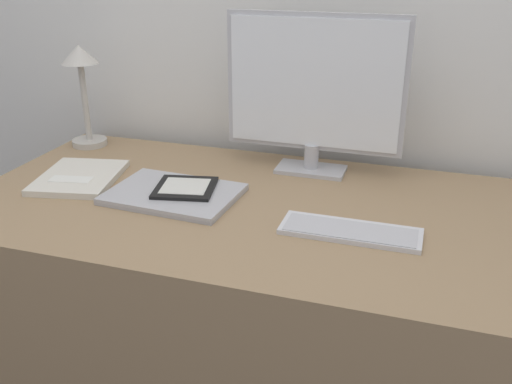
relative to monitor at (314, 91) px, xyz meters
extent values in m
cube|color=#997A56|center=(-0.08, -0.28, -0.60)|extent=(1.55, 0.78, 0.72)
cube|color=#B7B7BC|center=(0.00, 0.00, -0.24)|extent=(0.20, 0.11, 0.01)
cylinder|color=#B7B7BC|center=(0.00, 0.00, -0.19)|extent=(0.04, 0.04, 0.07)
cube|color=#B7B7BC|center=(0.00, 0.00, 0.02)|extent=(0.51, 0.01, 0.38)
cube|color=white|center=(0.00, -0.01, 0.02)|extent=(0.48, 0.01, 0.36)
cube|color=silver|center=(0.18, -0.37, -0.24)|extent=(0.32, 0.11, 0.01)
cube|color=#B7B7BC|center=(0.18, -0.37, -0.23)|extent=(0.30, 0.09, 0.00)
cube|color=#A3A3A8|center=(-0.31, -0.30, -0.24)|extent=(0.35, 0.26, 0.01)
cube|color=#B2B2B7|center=(-0.31, -0.30, -0.23)|extent=(0.35, 0.26, 0.01)
cube|color=black|center=(-0.28, -0.28, -0.22)|extent=(0.18, 0.18, 0.01)
cube|color=silver|center=(-0.28, -0.28, -0.21)|extent=(0.14, 0.13, 0.00)
cylinder|color=#BCB7AD|center=(-0.76, 0.01, -0.23)|extent=(0.11, 0.11, 0.02)
cylinder|color=#BCB7AD|center=(-0.76, 0.01, -0.10)|extent=(0.02, 0.02, 0.25)
cone|color=#BCB7AD|center=(-0.76, 0.01, 0.06)|extent=(0.12, 0.12, 0.06)
cube|color=silver|center=(-0.61, -0.27, -0.23)|extent=(0.26, 0.30, 0.02)
cube|color=silver|center=(-0.61, -0.31, -0.22)|extent=(0.12, 0.07, 0.00)
camera|label=1|loc=(0.33, -1.56, 0.37)|focal=40.00mm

